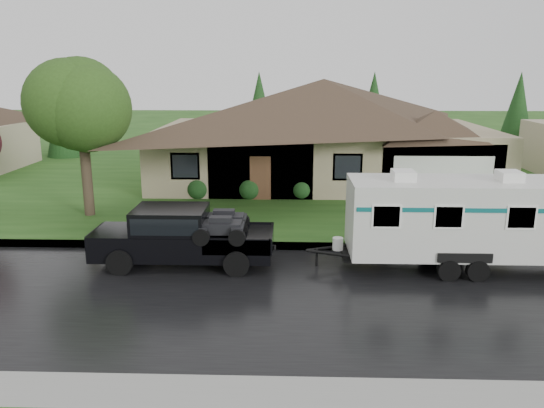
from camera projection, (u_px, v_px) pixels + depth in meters
The scene contains 9 objects.
ground at pixel (284, 271), 16.84m from camera, with size 140.00×140.00×0.00m, color #224A17.
road at pixel (284, 297), 14.90m from camera, with size 140.00×8.00×0.01m, color black.
curb at pixel (285, 246), 19.00m from camera, with size 140.00×0.50×0.15m, color gray.
lawn at pixel (287, 177), 31.36m from camera, with size 140.00×26.00×0.15m, color #224A17.
house_main at pixel (328, 119), 29.30m from camera, with size 19.44×10.80×6.90m.
tree_left_green at pixel (81, 108), 21.76m from camera, with size 3.95×3.95×6.53m.
shrub_row at pixel (327, 188), 25.63m from camera, with size 13.60×1.00×1.00m.
pickup_truck at pixel (180, 235), 17.17m from camera, with size 5.75×2.18×1.92m.
travel_trailer at pixel (456, 217), 16.73m from camera, with size 7.09×2.49×3.18m.
Camera 1 is at (0.12, -15.81, 6.19)m, focal length 35.00 mm.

